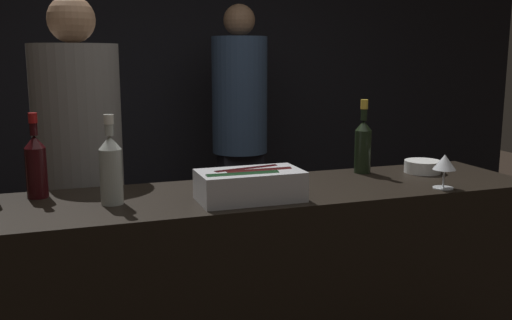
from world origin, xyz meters
TOP-DOWN VIEW (x-y plane):
  - wall_back_chalkboard at (0.00, 2.49)m, footprint 6.40×0.06m
  - bar_counter at (0.00, 0.28)m, footprint 2.33×0.57m
  - ice_bin_with_bottles at (-0.08, 0.15)m, footprint 0.39×0.21m
  - bowl_white at (0.83, 0.37)m, footprint 0.17×0.17m
  - wine_glass at (0.72, 0.08)m, footprint 0.09×0.09m
  - white_wine_bottle at (-0.57, 0.27)m, footprint 0.08×0.08m
  - red_wine_bottle_tall at (-0.83, 0.46)m, footprint 0.08×0.08m
  - champagne_bottle at (0.57, 0.46)m, footprint 0.08×0.08m
  - person_in_hoodie at (0.43, 1.88)m, footprint 0.37×0.37m
  - person_blond_tee at (-0.66, 0.91)m, footprint 0.40×0.40m

SIDE VIEW (x-z plane):
  - bar_counter at x=0.00m, z-range 0.00..0.99m
  - person_blond_tee at x=-0.66m, z-range 0.10..1.88m
  - bowl_white at x=0.83m, z-range 0.99..1.05m
  - person_in_hoodie at x=0.43m, z-range 0.11..1.96m
  - ice_bin_with_bottles at x=-0.08m, z-range 0.99..1.11m
  - wine_glass at x=0.72m, z-range 1.02..1.16m
  - red_wine_bottle_tall at x=-0.83m, z-range 0.96..1.28m
  - champagne_bottle at x=0.57m, z-range 0.95..1.29m
  - white_wine_bottle at x=-0.57m, z-range 0.96..1.29m
  - wall_back_chalkboard at x=0.00m, z-range 0.00..2.80m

